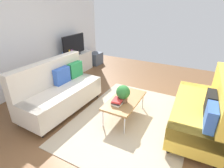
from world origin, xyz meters
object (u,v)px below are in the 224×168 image
object	(u,v)px
tv_console	(75,64)
potted_plant	(123,93)
storage_trunk	(95,59)
bottle_1	(72,53)
couch_green	(202,110)
vase_0	(61,57)
couch_beige	(59,91)
bottle_0	(69,53)
coffee_table	(125,101)
table_book_0	(118,103)
vase_1	(64,55)
tv	(74,45)

from	to	relation	value
tv_console	potted_plant	size ratio (longest dim) A/B	3.98
storage_trunk	bottle_1	size ratio (longest dim) A/B	2.48
couch_green	storage_trunk	bearing A→B (deg)	56.06
potted_plant	vase_0	size ratio (longest dim) A/B	2.75
couch_beige	bottle_0	world-z (taller)	couch_beige
couch_beige	couch_green	distance (m)	2.92
coffee_table	table_book_0	xyz separation A→B (m)	(-0.22, 0.05, 0.05)
bottle_0	vase_0	bearing A→B (deg)	163.60
potted_plant	bottle_0	world-z (taller)	bottle_0
couch_green	table_book_0	xyz separation A→B (m)	(-0.51, 1.47, -0.01)
storage_trunk	table_book_0	size ratio (longest dim) A/B	2.17
vase_1	couch_beige	bearing A→B (deg)	-142.01
coffee_table	tv_console	xyz separation A→B (m)	(1.57, 2.55, -0.07)
vase_1	tv_console	bearing A→B (deg)	-6.52
couch_beige	table_book_0	bearing A→B (deg)	98.34
couch_beige	potted_plant	distance (m)	1.46
storage_trunk	vase_1	world-z (taller)	vase_1
couch_green	vase_0	bearing A→B (deg)	77.76
potted_plant	bottle_0	bearing A→B (deg)	61.04
couch_beige	couch_green	size ratio (longest dim) A/B	1.00
couch_green	coffee_table	xyz separation A→B (m)	(-0.29, 1.42, -0.05)
couch_beige	vase_0	world-z (taller)	couch_beige
potted_plant	vase_1	world-z (taller)	vase_1
storage_trunk	vase_0	distance (m)	1.75
coffee_table	potted_plant	size ratio (longest dim) A/B	3.13
couch_beige	tv	xyz separation A→B (m)	(1.95, 1.11, 0.51)
couch_beige	vase_0	xyz separation A→B (m)	(1.37, 1.18, 0.26)
tv	couch_green	bearing A→B (deg)	-107.96
potted_plant	tv_console	bearing A→B (deg)	56.89
storage_trunk	vase_0	bearing A→B (deg)	174.90
table_book_0	bottle_0	xyz separation A→B (m)	(1.52, 2.46, 0.32)
vase_0	vase_1	bearing A→B (deg)	0.00
tv_console	storage_trunk	size ratio (longest dim) A/B	2.69
storage_trunk	bottle_0	bearing A→B (deg)	177.50
vase_0	vase_1	distance (m)	0.14
coffee_table	bottle_1	world-z (taller)	bottle_1
vase_0	bottle_0	world-z (taller)	bottle_0
tv	couch_beige	bearing A→B (deg)	-150.34
coffee_table	bottle_1	distance (m)	2.90
vase_0	bottle_0	xyz separation A→B (m)	(0.31, -0.09, 0.05)
vase_1	bottle_1	size ratio (longest dim) A/B	0.85
storage_trunk	couch_beige	bearing A→B (deg)	-161.34
couch_green	tv_console	xyz separation A→B (m)	(1.28, 3.97, -0.13)
bottle_1	vase_0	bearing A→B (deg)	167.89
bottle_1	table_book_0	bearing A→B (deg)	-123.57
coffee_table	storage_trunk	xyz separation A→B (m)	(2.67, 2.45, -0.17)
potted_plant	bottle_0	xyz separation A→B (m)	(1.39, 2.51, 0.14)
table_book_0	vase_0	xyz separation A→B (m)	(1.21, 2.55, 0.27)
potted_plant	tv	bearing A→B (deg)	56.68
vase_0	tv_console	bearing A→B (deg)	-4.93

